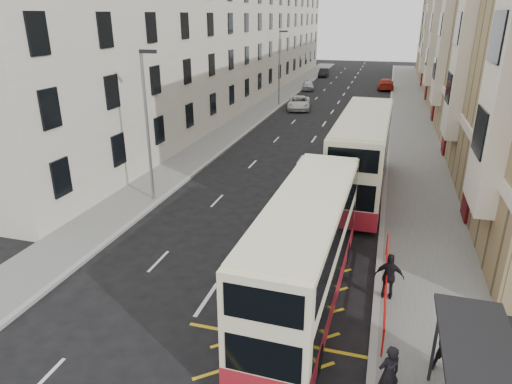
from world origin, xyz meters
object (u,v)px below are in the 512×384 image
(pedestrian_far, at_px, (389,276))
(double_decker_rear, at_px, (362,154))
(street_lamp_near, at_px, (147,119))
(car_dark, at_px, (324,73))
(car_red, at_px, (386,84))
(car_silver, at_px, (308,85))
(pedestrian_near, at_px, (389,374))
(double_decker_front, at_px, (306,251))
(street_lamp_far, at_px, (280,64))
(white_van, at_px, (299,103))
(pedestrian_mid, at_px, (451,345))

(pedestrian_far, bearing_deg, double_decker_rear, -78.89)
(street_lamp_near, distance_m, car_dark, 57.50)
(street_lamp_near, distance_m, car_red, 47.25)
(car_silver, bearing_deg, car_dark, 80.55)
(pedestrian_far, relative_size, car_red, 0.34)
(pedestrian_near, xyz_separation_m, car_red, (-1.31, 56.85, -0.26))
(street_lamp_near, relative_size, double_decker_front, 0.77)
(pedestrian_far, distance_m, car_red, 51.97)
(street_lamp_far, xyz_separation_m, car_dark, (1.15, 27.35, -3.96))
(pedestrian_near, xyz_separation_m, white_van, (-10.15, 39.57, -0.32))
(street_lamp_near, distance_m, pedestrian_far, 14.62)
(car_red, bearing_deg, pedestrian_far, 89.78)
(street_lamp_near, relative_size, pedestrian_near, 4.60)
(street_lamp_far, height_order, car_silver, street_lamp_far)
(street_lamp_far, distance_m, pedestrian_mid, 42.31)
(street_lamp_near, bearing_deg, pedestrian_mid, -33.71)
(pedestrian_mid, relative_size, pedestrian_far, 1.06)
(double_decker_rear, distance_m, car_dark, 53.87)
(street_lamp_far, height_order, car_red, street_lamp_far)
(car_silver, height_order, car_red, car_red)
(double_decker_front, xyz_separation_m, white_van, (-7.19, 35.59, -1.40))
(car_red, bearing_deg, pedestrian_mid, 91.47)
(double_decker_rear, height_order, car_silver, double_decker_rear)
(white_van, height_order, car_silver, white_van)
(double_decker_rear, xyz_separation_m, white_van, (-8.29, 24.00, -1.67))
(pedestrian_near, distance_m, pedestrian_mid, 2.27)
(pedestrian_mid, relative_size, car_silver, 0.48)
(double_decker_front, height_order, pedestrian_far, double_decker_front)
(double_decker_front, distance_m, car_dark, 65.14)
(car_silver, distance_m, car_red, 10.84)
(double_decker_rear, distance_m, pedestrian_near, 15.73)
(car_silver, relative_size, car_red, 0.75)
(white_van, distance_m, car_silver, 13.99)
(double_decker_front, bearing_deg, car_silver, 101.31)
(double_decker_rear, relative_size, pedestrian_far, 6.67)
(pedestrian_near, bearing_deg, street_lamp_far, -105.06)
(pedestrian_mid, bearing_deg, double_decker_rear, 101.75)
(pedestrian_far, xyz_separation_m, white_van, (-10.09, 34.67, -0.33))
(double_decker_front, height_order, car_dark, double_decker_front)
(white_van, height_order, car_red, car_red)
(double_decker_rear, distance_m, pedestrian_far, 10.90)
(car_red, bearing_deg, street_lamp_far, 52.27)
(pedestrian_mid, xyz_separation_m, white_van, (-11.81, 38.02, -0.38))
(street_lamp_near, bearing_deg, pedestrian_far, -26.28)
(double_decker_rear, height_order, pedestrian_near, double_decker_rear)
(car_silver, bearing_deg, street_lamp_far, -104.78)
(pedestrian_near, bearing_deg, car_dark, -112.66)
(street_lamp_far, height_order, double_decker_front, street_lamp_far)
(street_lamp_near, xyz_separation_m, pedestrian_near, (12.76, -11.17, -3.62))
(pedestrian_near, relative_size, pedestrian_mid, 0.93)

